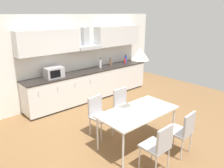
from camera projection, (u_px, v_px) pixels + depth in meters
The scene contains 16 objects.
ground_plane at pixel (124, 141), 4.55m from camera, with size 9.30×8.16×0.02m, color brown.
wall_back at pixel (56, 61), 6.14m from camera, with size 7.44×0.10×2.52m, color white.
kitchen_counter at pixel (91, 84), 6.71m from camera, with size 4.14×0.65×0.90m.
backsplash_tile at pixel (85, 59), 6.70m from camera, with size 4.12×0.02×0.56m, color silver.
upper_wall_cabinets at pixel (87, 39), 6.39m from camera, with size 4.12×0.40×0.62m.
microwave at pixel (54, 72), 5.77m from camera, with size 0.48×0.35×0.28m.
bottle_brown at pixel (110, 62), 7.10m from camera, with size 0.07×0.07×0.28m.
bottle_red at pixel (125, 61), 7.38m from camera, with size 0.06×0.06×0.22m.
bottle_white at pixel (100, 63), 6.83m from camera, with size 0.08×0.08×0.31m.
bottle_blue at pixel (126, 59), 7.49m from camera, with size 0.08×0.08×0.29m.
dining_table at pixel (138, 113), 4.25m from camera, with size 1.58×0.82×0.73m.
chair_near_right at pixel (183, 129), 3.96m from camera, with size 0.43×0.43×0.87m.
chair_far_right at pixel (123, 103), 5.09m from camera, with size 0.41×0.41×0.87m.
chair_near_left at pixel (159, 144), 3.51m from camera, with size 0.40×0.40×0.87m.
chair_far_left at pixel (98, 112), 4.64m from camera, with size 0.44×0.44×0.87m.
pendant_lamp at pixel (140, 54), 3.89m from camera, with size 0.32×0.32×0.22m, color silver.
Camera 1 is at (-2.80, -2.81, 2.54)m, focal length 35.00 mm.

